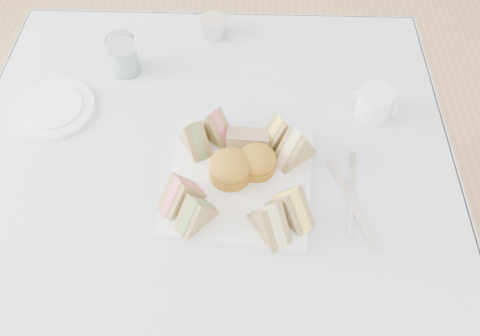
{
  "coord_description": "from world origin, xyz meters",
  "views": [
    {
      "loc": [
        0.08,
        -0.54,
        1.53
      ],
      "look_at": [
        0.07,
        -0.02,
        0.8
      ],
      "focal_mm": 35.0,
      "sensor_mm": 36.0,
      "label": 1
    }
  ],
  "objects_px": {
    "table": "(215,250)",
    "creamer_jug": "(374,103)",
    "water_glass": "(124,55)",
    "serving_plate": "(240,181)"
  },
  "relations": [
    {
      "from": "table",
      "to": "serving_plate",
      "type": "xyz_separation_m",
      "value": [
        0.07,
        -0.02,
        0.38
      ]
    },
    {
      "from": "serving_plate",
      "to": "water_glass",
      "type": "relative_size",
      "value": 2.93
    },
    {
      "from": "water_glass",
      "to": "creamer_jug",
      "type": "relative_size",
      "value": 1.26
    },
    {
      "from": "table",
      "to": "water_glass",
      "type": "relative_size",
      "value": 9.48
    },
    {
      "from": "table",
      "to": "creamer_jug",
      "type": "bearing_deg",
      "value": 25.42
    },
    {
      "from": "creamer_jug",
      "to": "water_glass",
      "type": "bearing_deg",
      "value": -179.96
    },
    {
      "from": "serving_plate",
      "to": "water_glass",
      "type": "height_order",
      "value": "water_glass"
    },
    {
      "from": "water_glass",
      "to": "creamer_jug",
      "type": "distance_m",
      "value": 0.58
    },
    {
      "from": "serving_plate",
      "to": "creamer_jug",
      "type": "xyz_separation_m",
      "value": [
        0.29,
        0.19,
        0.03
      ]
    },
    {
      "from": "table",
      "to": "serving_plate",
      "type": "distance_m",
      "value": 0.39
    }
  ]
}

